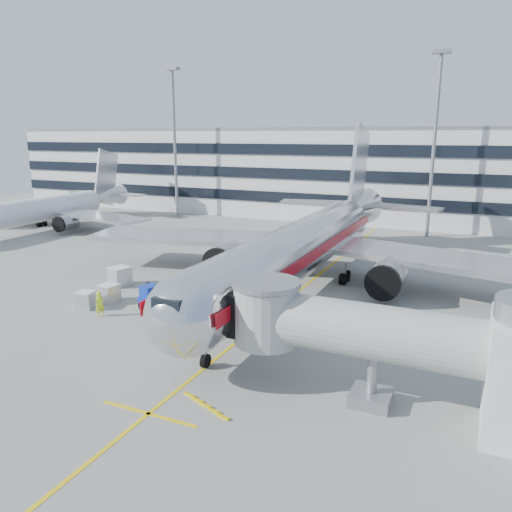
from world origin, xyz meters
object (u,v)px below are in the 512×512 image
at_px(cargo_container_left, 86,300).
at_px(cargo_container_front, 109,293).
at_px(ramp_worker, 100,304).
at_px(main_jet, 308,243).
at_px(belt_loader, 164,299).
at_px(baggage_tug, 154,299).
at_px(cargo_container_right, 120,276).

height_order(cargo_container_left, cargo_container_front, cargo_container_front).
xyz_separation_m(cargo_container_front, ramp_worker, (1.74, -3.08, 0.22)).
bearing_deg(ramp_worker, main_jet, -7.43).
distance_m(belt_loader, cargo_container_left, 6.54).
height_order(main_jet, baggage_tug, main_jet).
bearing_deg(cargo_container_front, cargo_container_left, -107.86).
distance_m(baggage_tug, cargo_container_right, 8.36).
relative_size(cargo_container_left, cargo_container_front, 0.95).
bearing_deg(cargo_container_front, main_jet, 40.67).
height_order(main_jet, cargo_container_right, main_jet).
bearing_deg(main_jet, ramp_worker, -129.19).
bearing_deg(cargo_container_front, cargo_container_right, 118.48).
distance_m(cargo_container_left, cargo_container_front, 2.19).
bearing_deg(cargo_container_right, main_jet, 25.20).
relative_size(baggage_tug, cargo_container_right, 1.38).
relative_size(main_jet, cargo_container_left, 31.65).
bearing_deg(belt_loader, baggage_tug, -98.74).
bearing_deg(main_jet, cargo_container_left, -136.15).
bearing_deg(cargo_container_right, belt_loader, -23.22).
relative_size(belt_loader, cargo_container_front, 2.48).
height_order(main_jet, cargo_container_front, main_jet).
distance_m(cargo_container_front, ramp_worker, 3.55).
distance_m(belt_loader, cargo_container_front, 5.11).
relative_size(belt_loader, ramp_worker, 2.05).
bearing_deg(ramp_worker, cargo_container_front, 61.19).
xyz_separation_m(cargo_container_left, cargo_container_right, (-1.71, 6.48, 0.19)).
xyz_separation_m(baggage_tug, cargo_container_left, (-5.43, -2.14, -0.15)).
bearing_deg(cargo_container_left, main_jet, 43.85).
distance_m(cargo_container_right, ramp_worker, 8.54).
distance_m(main_jet, cargo_container_left, 20.92).
relative_size(belt_loader, cargo_container_right, 1.91).
height_order(baggage_tug, cargo_container_front, baggage_tug).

